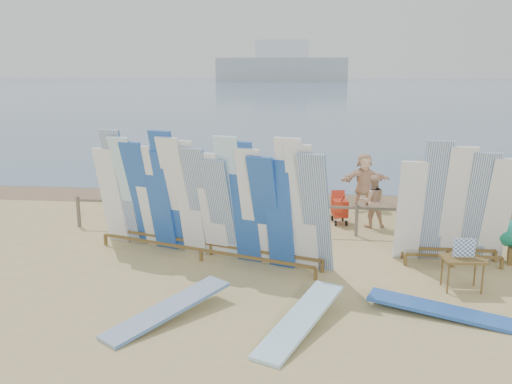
# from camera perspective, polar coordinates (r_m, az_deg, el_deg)

# --- Properties ---
(ground) EXTENTS (160.00, 160.00, 0.00)m
(ground) POSITION_cam_1_polar(r_m,az_deg,el_deg) (12.44, 2.06, -8.45)
(ground) COLOR tan
(ground) RESTS_ON ground
(ocean) EXTENTS (320.00, 240.00, 0.02)m
(ocean) POSITION_cam_1_polar(r_m,az_deg,el_deg) (139.63, 6.25, 10.97)
(ocean) COLOR #486482
(ocean) RESTS_ON ground
(wet_sand_strip) EXTENTS (40.00, 2.60, 0.01)m
(wet_sand_strip) POSITION_cam_1_polar(r_m,az_deg,el_deg) (19.32, 3.73, -0.69)
(wet_sand_strip) COLOR #7D6146
(wet_sand_strip) RESTS_ON ground
(distant_ship) EXTENTS (45.00, 8.00, 14.00)m
(distant_ship) POSITION_cam_1_polar(r_m,az_deg,el_deg) (191.99, 2.72, 13.12)
(distant_ship) COLOR #999EA3
(distant_ship) RESTS_ON ocean
(fence) EXTENTS (12.08, 0.08, 0.90)m
(fence) POSITION_cam_1_polar(r_m,az_deg,el_deg) (15.10, 2.97, -2.08)
(fence) COLOR #675E4D
(fence) RESTS_ON ground
(main_surfboard_rack) EXTENTS (6.14, 2.68, 3.11)m
(main_surfboard_rack) POSITION_cam_1_polar(r_m,az_deg,el_deg) (13.00, -5.34, -1.08)
(main_surfboard_rack) COLOR brown
(main_surfboard_rack) RESTS_ON ground
(side_surfboard_rack) EXTENTS (2.57, 0.87, 2.98)m
(side_surfboard_rack) POSITION_cam_1_polar(r_m,az_deg,el_deg) (13.38, 20.20, -1.68)
(side_surfboard_rack) COLOR brown
(side_surfboard_rack) RESTS_ON ground
(vendor_table) EXTENTS (0.89, 0.66, 1.12)m
(vendor_table) POSITION_cam_1_polar(r_m,az_deg,el_deg) (12.18, 20.86, -7.94)
(vendor_table) COLOR brown
(vendor_table) RESTS_ON ground
(flat_board_d) EXTENTS (2.74, 1.40, 0.22)m
(flat_board_d) POSITION_cam_1_polar(r_m,az_deg,el_deg) (10.98, 18.85, -12.19)
(flat_board_d) COLOR #2252AE
(flat_board_d) RESTS_ON ground
(flat_board_e) EXTENTS (2.02, 2.51, 0.38)m
(flat_board_e) POSITION_cam_1_polar(r_m,az_deg,el_deg) (10.44, -9.21, -13.00)
(flat_board_e) COLOR silver
(flat_board_e) RESTS_ON ground
(flat_board_b) EXTENTS (1.59, 2.69, 0.41)m
(flat_board_b) POSITION_cam_1_polar(r_m,az_deg,el_deg) (9.94, 4.69, -14.27)
(flat_board_b) COLOR #96CEF0
(flat_board_b) RESTS_ON ground
(beach_chair_left) EXTENTS (0.70, 0.72, 0.90)m
(beach_chair_left) POSITION_cam_1_polar(r_m,az_deg,el_deg) (16.02, 0.85, -2.55)
(beach_chair_left) COLOR red
(beach_chair_left) RESTS_ON ground
(beach_chair_right) EXTENTS (0.69, 0.70, 0.86)m
(beach_chair_right) POSITION_cam_1_polar(r_m,az_deg,el_deg) (15.79, 5.98, -2.89)
(beach_chair_right) COLOR red
(beach_chair_right) RESTS_ON ground
(stroller) EXTENTS (0.59, 0.76, 0.95)m
(stroller) POSITION_cam_1_polar(r_m,az_deg,el_deg) (16.32, 8.77, -1.98)
(stroller) COLOR red
(stroller) RESTS_ON ground
(beachgoer_6) EXTENTS (0.80, 0.47, 1.55)m
(beachgoer_6) POSITION_cam_1_polar(r_m,az_deg,el_deg) (17.45, 6.22, 0.40)
(beachgoer_6) COLOR tan
(beachgoer_6) RESTS_ON ground
(beachgoer_4) EXTENTS (0.99, 0.56, 1.60)m
(beachgoer_4) POSITION_cam_1_polar(r_m,az_deg,el_deg) (15.87, 0.80, -0.70)
(beachgoer_4) COLOR #8C6042
(beachgoer_4) RESTS_ON ground
(beachgoer_5) EXTENTS (1.76, 0.97, 1.80)m
(beachgoer_5) POSITION_cam_1_polar(r_m,az_deg,el_deg) (18.27, 11.29, 1.20)
(beachgoer_5) COLOR beige
(beachgoer_5) RESTS_ON ground
(beachgoer_3) EXTENTS (0.88, 1.13, 1.63)m
(beachgoer_3) POSITION_cam_1_polar(r_m,az_deg,el_deg) (17.90, -4.50, 0.88)
(beachgoer_3) COLOR tan
(beachgoer_3) RESTS_ON ground
(beachgoer_2) EXTENTS (0.99, 0.63, 1.89)m
(beachgoer_2) POSITION_cam_1_polar(r_m,az_deg,el_deg) (17.15, -2.70, 0.82)
(beachgoer_2) COLOR beige
(beachgoer_2) RESTS_ON ground
(beachgoer_9) EXTENTS (0.66, 1.18, 1.72)m
(beachgoer_9) POSITION_cam_1_polar(r_m,az_deg,el_deg) (18.89, 22.79, 0.68)
(beachgoer_9) COLOR tan
(beachgoer_9) RESTS_ON ground
(beachgoer_8) EXTENTS (0.79, 0.46, 1.54)m
(beachgoer_8) POSITION_cam_1_polar(r_m,az_deg,el_deg) (16.04, 12.16, -0.95)
(beachgoer_8) COLOR beige
(beachgoer_8) RESTS_ON ground
(beachgoer_0) EXTENTS (0.71, 0.98, 1.81)m
(beachgoer_0) POSITION_cam_1_polar(r_m,az_deg,el_deg) (16.90, -10.79, 0.29)
(beachgoer_0) COLOR tan
(beachgoer_0) RESTS_ON ground
(beachgoer_11) EXTENTS (1.39, 1.31, 1.56)m
(beachgoer_11) POSITION_cam_1_polar(r_m,az_deg,el_deg) (19.41, -14.20, 1.36)
(beachgoer_11) COLOR beige
(beachgoer_11) RESTS_ON ground
(beachgoer_7) EXTENTS (0.69, 0.75, 1.83)m
(beachgoer_7) POSITION_cam_1_polar(r_m,az_deg,el_deg) (17.32, 16.58, 0.31)
(beachgoer_7) COLOR #8C6042
(beachgoer_7) RESTS_ON ground
(beachgoer_extra_0) EXTENTS (1.17, 0.86, 1.68)m
(beachgoer_extra_0) POSITION_cam_1_polar(r_m,az_deg,el_deg) (18.50, 24.64, 0.20)
(beachgoer_extra_0) COLOR tan
(beachgoer_extra_0) RESTS_ON ground
(beachgoer_extra_1) EXTENTS (0.99, 0.73, 1.55)m
(beachgoer_extra_1) POSITION_cam_1_polar(r_m,az_deg,el_deg) (19.26, -9.67, 1.48)
(beachgoer_extra_1) COLOR #8C6042
(beachgoer_extra_1) RESTS_ON ground
(beachgoer_1) EXTENTS (0.47, 0.69, 1.73)m
(beachgoer_1) POSITION_cam_1_polar(r_m,az_deg,el_deg) (18.22, -12.14, 1.01)
(beachgoer_1) COLOR #8C6042
(beachgoer_1) RESTS_ON ground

